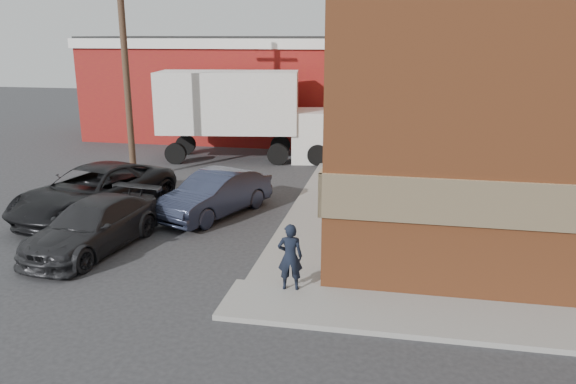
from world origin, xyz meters
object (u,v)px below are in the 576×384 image
at_px(utility_pole, 125,60).
at_px(brick_building, 566,66).
at_px(box_truck, 246,110).
at_px(man, 290,257).
at_px(suv_a, 94,192).
at_px(suv_b, 93,226).
at_px(warehouse, 241,86).
at_px(sedan, 215,194).

bearing_deg(utility_pole, brick_building, -0.02).
height_order(brick_building, box_truck, brick_building).
bearing_deg(utility_pole, man, -47.97).
xyz_separation_m(brick_building, suv_a, (-14.95, -4.86, -3.88)).
xyz_separation_m(utility_pole, suv_b, (2.54, -7.58, -4.08)).
distance_m(warehouse, sedan, 15.58).
xyz_separation_m(utility_pole, box_truck, (3.62, 4.36, -2.39)).
distance_m(brick_building, sedan, 12.50).
distance_m(suv_b, box_truck, 12.10).
bearing_deg(suv_a, box_truck, 88.09).
height_order(sedan, suv_a, suv_a).
distance_m(brick_building, warehouse, 18.30).
relative_size(warehouse, sedan, 3.76).
relative_size(utility_pole, box_truck, 1.05).
bearing_deg(suv_a, suv_b, -47.51).
relative_size(man, suv_a, 0.27).
distance_m(suv_a, box_truck, 9.69).
distance_m(utility_pole, box_truck, 6.15).
bearing_deg(warehouse, man, -71.34).
height_order(man, suv_b, man).
bearing_deg(brick_building, utility_pole, 179.98).
bearing_deg(sedan, box_truck, 120.35).
bearing_deg(man, warehouse, -79.40).
bearing_deg(box_truck, suv_a, -114.37).
distance_m(brick_building, man, 12.59).
distance_m(utility_pole, suv_b, 8.97).
relative_size(utility_pole, sedan, 2.07).
relative_size(warehouse, suv_a, 2.81).
bearing_deg(sedan, utility_pole, 162.05).
height_order(brick_building, suv_a, brick_building).
distance_m(warehouse, box_truck, 6.99).
height_order(suv_a, suv_b, suv_a).
relative_size(brick_building, utility_pole, 2.03).
relative_size(warehouse, suv_b, 3.54).
relative_size(brick_building, warehouse, 1.12).
height_order(sedan, box_truck, box_truck).
distance_m(brick_building, suv_b, 15.95).
bearing_deg(suv_b, warehouse, 101.56).
xyz_separation_m(warehouse, utility_pole, (-1.50, -11.00, 1.93)).
bearing_deg(box_truck, sedan, -90.39).
relative_size(warehouse, utility_pole, 1.81).
xyz_separation_m(man, sedan, (-3.48, 5.18, -0.18)).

